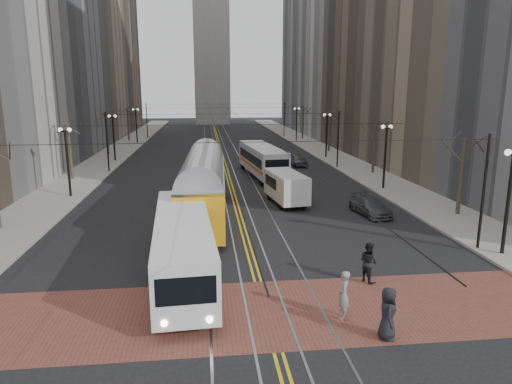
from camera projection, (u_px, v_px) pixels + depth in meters
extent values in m
plane|color=black|center=(256.00, 274.00, 22.54)|extent=(260.00, 260.00, 0.00)
cube|color=gray|center=(115.00, 154.00, 64.51)|extent=(5.00, 140.00, 0.15)
cube|color=gray|center=(322.00, 151.00, 67.80)|extent=(5.00, 140.00, 0.15)
cube|color=brown|center=(267.00, 312.00, 18.66)|extent=(25.00, 6.00, 0.01)
cube|color=gray|center=(221.00, 153.00, 66.17)|extent=(4.80, 130.00, 0.02)
cube|color=gold|center=(221.00, 153.00, 66.17)|extent=(0.42, 130.00, 0.01)
cube|color=slate|center=(27.00, 28.00, 60.63)|extent=(16.00, 20.00, 34.00)
cube|color=brown|center=(95.00, 37.00, 98.75)|extent=(16.00, 20.00, 40.00)
cube|color=brown|center=(395.00, 33.00, 66.22)|extent=(16.00, 20.00, 34.00)
cube|color=slate|center=(324.00, 40.00, 104.34)|extent=(16.00, 20.00, 40.00)
cube|color=#B2AFA5|center=(211.00, 13.00, 115.31)|extent=(9.00, 9.00, 56.00)
cylinder|color=black|center=(68.00, 165.00, 37.88)|extent=(0.20, 0.20, 5.60)
cylinder|color=black|center=(114.00, 139.00, 57.27)|extent=(0.20, 0.20, 5.60)
cylinder|color=black|center=(136.00, 127.00, 76.66)|extent=(0.20, 0.20, 5.60)
cylinder|color=black|center=(508.00, 206.00, 24.40)|extent=(0.20, 0.20, 5.60)
cylinder|color=black|center=(385.00, 159.00, 40.88)|extent=(0.20, 0.20, 5.60)
cylinder|color=black|center=(326.00, 137.00, 60.27)|extent=(0.20, 0.20, 5.60)
cylinder|color=black|center=(296.00, 126.00, 79.66)|extent=(0.20, 0.20, 5.60)
cylinder|color=#382D23|center=(70.00, 152.00, 45.42)|extent=(0.28, 0.28, 5.60)
cylinder|color=#382D23|center=(107.00, 135.00, 62.87)|extent=(0.28, 0.28, 5.60)
cylinder|color=#382D23|center=(128.00, 125.00, 80.32)|extent=(0.28, 0.28, 5.60)
cylinder|color=#382D23|center=(461.00, 178.00, 32.37)|extent=(0.28, 0.28, 5.60)
cylinder|color=#382D23|center=(374.00, 148.00, 48.86)|extent=(0.28, 0.28, 5.60)
cylinder|color=#382D23|center=(329.00, 133.00, 66.31)|extent=(0.28, 0.28, 5.60)
cylinder|color=#382D23|center=(303.00, 124.00, 83.76)|extent=(0.28, 0.28, 5.60)
cylinder|color=black|center=(210.00, 111.00, 64.69)|extent=(0.03, 120.00, 0.03)
cylinder|color=black|center=(231.00, 111.00, 65.02)|extent=(0.03, 120.00, 0.03)
cylinder|color=black|center=(107.00, 143.00, 49.49)|extent=(0.16, 0.16, 6.60)
cylinder|color=black|center=(147.00, 121.00, 84.40)|extent=(0.16, 0.16, 6.60)
cylinder|color=black|center=(483.00, 193.00, 25.17)|extent=(0.16, 0.16, 6.60)
cylinder|color=black|center=(338.00, 140.00, 52.32)|extent=(0.16, 0.16, 6.60)
cylinder|color=black|center=(284.00, 120.00, 87.22)|extent=(0.16, 0.16, 6.60)
cube|color=silver|center=(183.00, 248.00, 21.83)|extent=(3.23, 12.14, 3.00)
cube|color=orange|center=(204.00, 191.00, 32.51)|extent=(3.47, 15.76, 3.69)
cube|color=#BBBBBB|center=(262.00, 161.00, 47.70)|extent=(3.87, 12.30, 3.15)
cube|color=silver|center=(286.00, 188.00, 36.23)|extent=(2.89, 5.86, 2.48)
imported|color=#46484E|center=(298.00, 160.00, 54.51)|extent=(1.87, 4.17, 1.39)
imported|color=#404448|center=(370.00, 206.00, 33.14)|extent=(2.36, 4.58, 1.27)
imported|color=black|center=(388.00, 313.00, 16.47)|extent=(0.88, 1.10, 1.97)
imported|color=gray|center=(343.00, 295.00, 17.95)|extent=(0.66, 0.82, 1.97)
imported|color=black|center=(368.00, 262.00, 21.44)|extent=(1.05, 1.16, 1.94)
imported|color=black|center=(201.00, 272.00, 20.60)|extent=(0.97, 1.25, 1.70)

